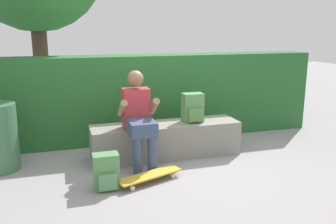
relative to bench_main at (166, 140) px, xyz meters
name	(u,v)px	position (x,y,z in m)	size (l,w,h in m)	color
ground_plane	(173,164)	(0.00, -0.31, -0.23)	(24.00, 24.00, 0.00)	gray
bench_main	(166,140)	(0.00, 0.00, 0.00)	(2.04, 0.50, 0.47)	gray
person_skater	(139,116)	(-0.43, -0.22, 0.43)	(0.49, 0.62, 1.22)	#B73338
skateboard_near_person	(150,176)	(-0.43, -0.77, -0.16)	(0.82, 0.46, 0.09)	gold
backpack_on_bench	(193,108)	(0.39, -0.01, 0.43)	(0.28, 0.23, 0.40)	#51894C
backpack_on_ground	(106,172)	(-0.93, -0.80, -0.04)	(0.28, 0.23, 0.40)	#51894C
hedge_row	(155,97)	(0.10, 0.95, 0.43)	(5.33, 0.55, 1.33)	#26602B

